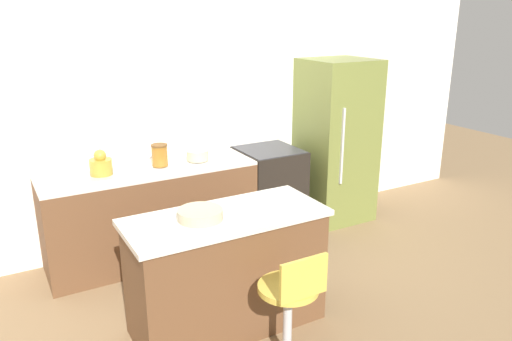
% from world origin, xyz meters
% --- Properties ---
extents(ground_plane, '(14.00, 14.00, 0.00)m').
position_xyz_m(ground_plane, '(0.00, 0.00, 0.00)').
color(ground_plane, '#8E704C').
extents(wall_back, '(8.00, 0.06, 2.60)m').
position_xyz_m(wall_back, '(0.00, 0.67, 1.30)').
color(wall_back, white).
rests_on(wall_back, ground_plane).
extents(back_counter, '(1.94, 0.62, 0.91)m').
position_xyz_m(back_counter, '(-0.29, 0.33, 0.45)').
color(back_counter, brown).
rests_on(back_counter, ground_plane).
extents(kitchen_island, '(1.44, 0.62, 0.90)m').
position_xyz_m(kitchen_island, '(-0.15, -0.99, 0.45)').
color(kitchen_island, brown).
rests_on(kitchen_island, ground_plane).
extents(oven_range, '(0.61, 0.63, 0.91)m').
position_xyz_m(oven_range, '(0.99, 0.33, 0.45)').
color(oven_range, black).
rests_on(oven_range, ground_plane).
extents(refrigerator, '(0.72, 0.71, 1.79)m').
position_xyz_m(refrigerator, '(1.83, 0.30, 0.89)').
color(refrigerator, olive).
rests_on(refrigerator, ground_plane).
extents(stool_chair, '(0.40, 0.40, 0.85)m').
position_xyz_m(stool_chair, '(0.01, -1.59, 0.42)').
color(stool_chair, '#B7B7BC').
rests_on(stool_chair, ground_plane).
extents(kettle, '(0.19, 0.19, 0.22)m').
position_xyz_m(kettle, '(-0.71, 0.33, 0.99)').
color(kettle, '#B29333').
rests_on(kettle, back_counter).
extents(mixing_bowl, '(0.21, 0.21, 0.09)m').
position_xyz_m(mixing_bowl, '(0.20, 0.33, 0.95)').
color(mixing_bowl, '#C1B28E').
rests_on(mixing_bowl, back_counter).
extents(canister_jar, '(0.15, 0.15, 0.20)m').
position_xyz_m(canister_jar, '(-0.18, 0.33, 1.01)').
color(canister_jar, '#9E6623').
rests_on(canister_jar, back_counter).
extents(fruit_bowl, '(0.31, 0.31, 0.07)m').
position_xyz_m(fruit_bowl, '(-0.34, -0.98, 0.93)').
color(fruit_bowl, '#C1B28E').
rests_on(fruit_bowl, kitchen_island).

